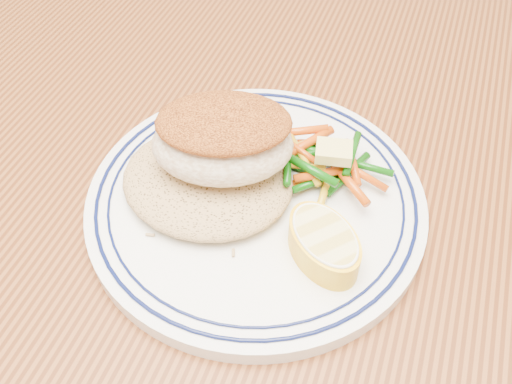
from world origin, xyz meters
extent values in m
cube|color=#502510|center=(0.00, 0.00, 0.73)|extent=(1.50, 0.90, 0.04)
cylinder|color=white|center=(0.04, -0.03, 0.76)|extent=(0.28, 0.28, 0.01)
torus|color=#0A113F|center=(0.04, -0.03, 0.77)|extent=(0.27, 0.27, 0.00)
torus|color=#0A113F|center=(0.04, -0.03, 0.77)|extent=(0.25, 0.25, 0.00)
ellipsoid|color=#A58252|center=(0.00, -0.03, 0.78)|extent=(0.14, 0.13, 0.03)
ellipsoid|color=beige|center=(0.01, -0.02, 0.81)|extent=(0.13, 0.11, 0.05)
ellipsoid|color=#984B18|center=(0.01, -0.02, 0.83)|extent=(0.12, 0.10, 0.02)
cylinder|color=#0B4909|center=(0.09, 0.01, 0.77)|extent=(0.05, 0.01, 0.01)
cylinder|color=#0B4909|center=(0.11, 0.02, 0.77)|extent=(0.03, 0.06, 0.01)
cylinder|color=gold|center=(0.10, -0.01, 0.77)|extent=(0.01, 0.05, 0.01)
cylinder|color=#BB4209|center=(0.07, 0.00, 0.77)|extent=(0.04, 0.03, 0.01)
cylinder|color=#0B4909|center=(0.07, 0.04, 0.77)|extent=(0.06, 0.01, 0.01)
cylinder|color=#0B4909|center=(0.12, 0.03, 0.77)|extent=(0.06, 0.01, 0.01)
cylinder|color=gold|center=(0.06, 0.03, 0.78)|extent=(0.05, 0.04, 0.01)
cylinder|color=#0B4909|center=(0.09, 0.00, 0.77)|extent=(0.04, 0.04, 0.01)
cylinder|color=#0B4909|center=(0.07, 0.02, 0.78)|extent=(0.05, 0.04, 0.01)
cylinder|color=#BB4209|center=(0.08, 0.04, 0.78)|extent=(0.05, 0.02, 0.01)
cylinder|color=#BB4209|center=(0.11, 0.02, 0.78)|extent=(0.02, 0.05, 0.01)
cylinder|color=#BB4209|center=(0.11, 0.02, 0.78)|extent=(0.06, 0.02, 0.01)
cylinder|color=#0B4909|center=(0.07, 0.03, 0.78)|extent=(0.05, 0.01, 0.01)
cylinder|color=#BB4209|center=(0.11, 0.00, 0.78)|extent=(0.05, 0.05, 0.01)
cylinder|color=#BB4209|center=(0.09, 0.00, 0.78)|extent=(0.05, 0.03, 0.01)
cylinder|color=gold|center=(0.07, 0.01, 0.78)|extent=(0.04, 0.05, 0.01)
cylinder|color=#BB4209|center=(0.07, 0.03, 0.78)|extent=(0.04, 0.05, 0.01)
cylinder|color=#0B4909|center=(0.06, 0.00, 0.78)|extent=(0.02, 0.05, 0.01)
cylinder|color=#BB4209|center=(0.06, 0.02, 0.78)|extent=(0.05, 0.03, 0.01)
cylinder|color=gold|center=(0.06, 0.00, 0.78)|extent=(0.06, 0.02, 0.01)
cylinder|color=#BB4209|center=(0.06, 0.04, 0.79)|extent=(0.05, 0.03, 0.01)
cylinder|color=#0B4909|center=(0.11, 0.03, 0.79)|extent=(0.01, 0.05, 0.01)
cylinder|color=#0B4909|center=(0.08, 0.00, 0.79)|extent=(0.06, 0.03, 0.01)
cube|color=#E1D26E|center=(0.09, 0.01, 0.80)|extent=(0.03, 0.03, 0.01)
torus|color=white|center=(0.11, -0.07, 0.79)|extent=(0.09, 0.09, 0.00)
camera|label=1|loc=(0.15, -0.32, 1.13)|focal=40.00mm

